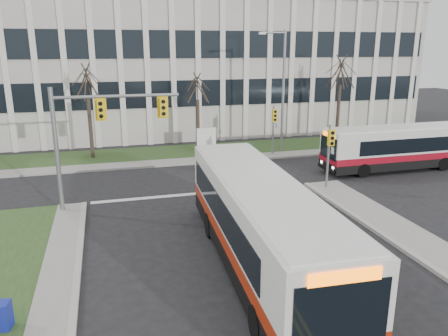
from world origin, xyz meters
The scene contains 15 objects.
ground centered at (0.00, 0.00, 0.00)m, with size 120.00×120.00×0.00m, color black.
sidewalk_cross centered at (5.00, 15.20, 0.07)m, with size 44.00×1.60×0.14m, color #9E9B93.
building_lawn centered at (5.00, 18.00, 0.06)m, with size 44.00×5.00×0.12m, color #2C471E.
office_building centered at (5.00, 30.00, 6.00)m, with size 40.00×16.00×12.00m, color beige.
mast_arm_signal centered at (-5.62, 7.16, 4.26)m, with size 6.11×0.38×6.20m.
signal_pole_near centered at (7.20, 6.90, 2.50)m, with size 0.34×0.39×3.80m.
signal_pole_far centered at (7.20, 15.40, 2.50)m, with size 0.34×0.39×3.80m.
streetlight centered at (8.03, 16.20, 5.19)m, with size 2.15×0.25×9.20m.
directory_sign centered at (2.50, 17.50, 1.17)m, with size 1.50×0.12×2.00m.
tree_left centered at (-6.00, 18.00, 5.51)m, with size 1.80×1.80×7.70m.
tree_mid centered at (2.00, 18.20, 4.88)m, with size 1.80×1.80×6.82m.
tree_right centered at (14.00, 18.00, 5.91)m, with size 1.80×1.80×8.25m.
bus_main centered at (0.24, -0.78, 1.68)m, with size 2.73×12.61×3.36m, color silver, non-canonical shape.
bus_cross centered at (14.01, 9.64, 1.43)m, with size 2.32×10.73×2.86m, color silver, non-canonical shape.
newspaper_box_blue centered at (-8.22, -2.42, 0.47)m, with size 0.50×0.45×0.95m, color #162397.
Camera 1 is at (-4.93, -14.71, 8.02)m, focal length 35.00 mm.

